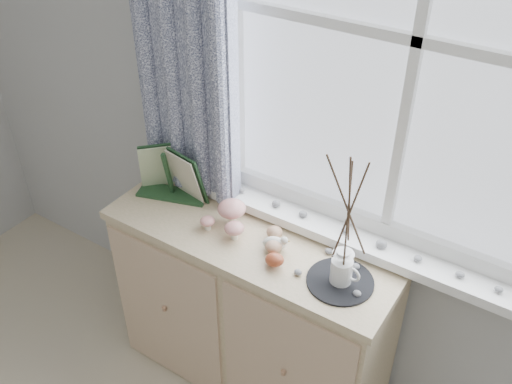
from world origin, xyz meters
TOP-DOWN VIEW (x-y plane):
  - sideboard at (-0.15, 1.75)m, footprint 1.20×0.45m
  - botanical_book at (-0.57, 1.75)m, footprint 0.37×0.23m
  - toadstool_cluster at (-0.24, 1.74)m, footprint 0.19×0.17m
  - wooden_eggs at (-0.02, 1.71)m, footprint 0.14×0.18m
  - songbird_figurine at (-0.03, 1.72)m, footprint 0.13×0.10m
  - crocheted_doily at (0.25, 1.70)m, footprint 0.24×0.24m
  - twig_pitcher at (0.25, 1.70)m, footprint 0.23×0.23m
  - sideboard_pebbles at (0.18, 1.76)m, footprint 0.33×0.23m

SIDE VIEW (x-z plane):
  - sideboard at x=-0.15m, z-range 0.00..0.85m
  - crocheted_doily at x=0.25m, z-range 0.85..0.86m
  - sideboard_pebbles at x=0.18m, z-range 0.85..0.87m
  - wooden_eggs at x=-0.02m, z-range 0.84..0.92m
  - songbird_figurine at x=-0.03m, z-range 0.85..0.91m
  - toadstool_cluster at x=-0.24m, z-range 0.86..0.96m
  - botanical_book at x=-0.57m, z-range 0.85..1.09m
  - twig_pitcher at x=0.25m, z-range 0.89..1.47m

